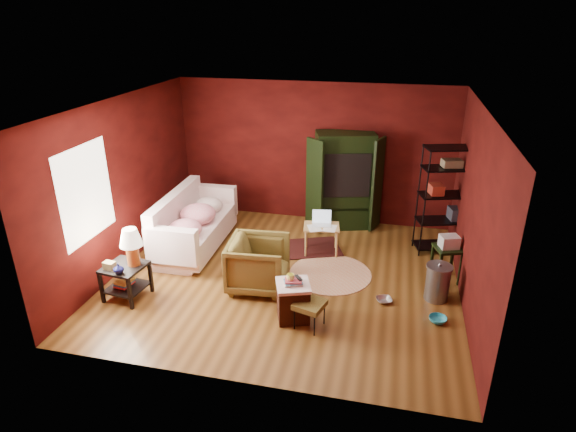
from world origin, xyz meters
name	(u,v)px	position (x,y,z in m)	size (l,w,h in m)	color
room	(282,197)	(-0.04, -0.01, 1.40)	(5.54, 5.04, 2.84)	brown
sofa	(192,228)	(-1.89, 0.63, 0.39)	(2.01, 0.59, 0.79)	white
armchair	(258,262)	(-0.33, -0.41, 0.45)	(0.88, 0.82, 0.90)	black
pet_bowl_steel	(384,295)	(1.62, -0.40, 0.12)	(0.23, 0.06, 0.23)	#BABDC2
pet_bowl_turquoise	(439,315)	(2.38, -0.74, 0.12)	(0.25, 0.08, 0.25)	#29A6C3
vase	(118,269)	(-2.15, -1.34, 0.61)	(0.15, 0.16, 0.15)	#0D1045
mug	(290,276)	(0.34, -1.11, 0.68)	(0.11, 0.09, 0.11)	#FFFE7C
side_table	(128,257)	(-2.14, -1.09, 0.67)	(0.63, 0.63, 1.12)	black
sofa_cushions	(192,224)	(-1.89, 0.65, 0.46)	(0.97, 2.29, 0.95)	white
hamper	(293,300)	(0.37, -1.10, 0.29)	(0.58, 0.58, 0.64)	#3B180D
footstool	(310,305)	(0.64, -1.24, 0.34)	(0.48, 0.48, 0.39)	black
rug_round	(330,274)	(0.71, 0.24, 0.01)	(1.45, 1.45, 0.01)	beige
rug_oriental	(307,248)	(0.16, 1.05, 0.02)	(1.41, 1.18, 0.01)	#4D1614
laptop_desk	(321,229)	(0.43, 0.96, 0.48)	(0.69, 0.57, 0.77)	tan
tv_armoire	(344,179)	(0.66, 2.23, 0.99)	(1.45, 1.04, 1.91)	black
wire_shelving	(448,196)	(2.55, 1.55, 1.07)	(1.03, 0.66, 1.94)	black
small_stand	(448,247)	(2.54, 0.46, 0.60)	(0.50, 0.50, 0.80)	black
trash_can	(438,282)	(2.38, -0.13, 0.29)	(0.41, 0.41, 0.61)	gray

